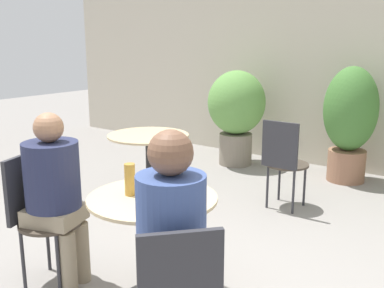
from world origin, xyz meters
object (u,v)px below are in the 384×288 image
object	(u,v)px
bistro_chair_3	(283,157)
beer_glass_2	(159,189)
seated_person_0	(55,186)
bistro_chair_0	(37,208)
potted_plant_1	(350,118)
cafe_table_far	(148,150)
seated_person_1	(171,239)
beer_glass_1	(130,179)
cafe_table_near	(153,222)
potted_plant_0	(236,109)
beer_glass_0	(165,178)

from	to	relation	value
bistro_chair_3	beer_glass_2	bearing A→B (deg)	94.04
seated_person_0	bistro_chair_0	bearing A→B (deg)	90.00
bistro_chair_3	potted_plant_1	distance (m)	1.34
cafe_table_far	seated_person_1	size ratio (longest dim) A/B	0.64
potted_plant_1	seated_person_1	bearing A→B (deg)	-84.35
beer_glass_1	bistro_chair_0	bearing A→B (deg)	-162.87
cafe_table_near	potted_plant_1	size ratio (longest dim) A/B	0.59
seated_person_0	potted_plant_0	size ratio (longest dim) A/B	0.95
seated_person_0	potted_plant_1	xyz separation A→B (m)	(0.81, 3.46, 0.05)
cafe_table_far	seated_person_1	distance (m)	2.51
cafe_table_far	seated_person_0	world-z (taller)	seated_person_0
cafe_table_near	beer_glass_2	distance (m)	0.29
bistro_chair_3	beer_glass_0	size ratio (longest dim) A/B	5.67
bistro_chair_3	cafe_table_far	bearing A→B (deg)	26.41
seated_person_0	cafe_table_near	bearing A→B (deg)	-90.00
cafe_table_near	seated_person_1	xyz separation A→B (m)	(0.52, -0.46, 0.21)
cafe_table_far	beer_glass_0	world-z (taller)	beer_glass_0
potted_plant_1	bistro_chair_0	bearing A→B (deg)	-105.16
bistro_chair_3	potted_plant_0	xyz separation A→B (m)	(-1.22, 1.15, 0.21)
cafe_table_near	seated_person_1	size ratio (longest dim) A/B	0.63
bistro_chair_0	cafe_table_near	bearing A→B (deg)	-90.00
bistro_chair_0	beer_glass_0	world-z (taller)	bistro_chair_0
cafe_table_near	beer_glass_1	bearing A→B (deg)	-154.85
beer_glass_1	beer_glass_2	xyz separation A→B (m)	(0.25, -0.01, -0.01)
bistro_chair_3	beer_glass_2	world-z (taller)	beer_glass_2
cafe_table_far	seated_person_0	xyz separation A→B (m)	(0.58, -1.55, 0.15)
bistro_chair_3	seated_person_1	world-z (taller)	seated_person_1
seated_person_1	beer_glass_2	size ratio (longest dim) A/B	6.80
seated_person_1	beer_glass_2	distance (m)	0.56
beer_glass_0	beer_glass_1	size ratio (longest dim) A/B	0.80
cafe_table_far	beer_glass_1	size ratio (longest dim) A/B	4.12
bistro_chair_0	potted_plant_0	xyz separation A→B (m)	(-0.47, 3.35, 0.21)
seated_person_0	beer_glass_1	xyz separation A→B (m)	(0.53, 0.16, 0.11)
beer_glass_0	potted_plant_0	size ratio (longest dim) A/B	0.13
seated_person_1	beer_glass_0	xyz separation A→B (m)	(-0.54, 0.60, 0.04)
bistro_chair_3	beer_glass_0	world-z (taller)	bistro_chair_3
cafe_table_far	bistro_chair_0	size ratio (longest dim) A/B	0.91
seated_person_0	beer_glass_0	size ratio (longest dim) A/B	7.56
beer_glass_0	potted_plant_1	xyz separation A→B (m)	(0.17, 3.10, -0.04)
cafe_table_near	potted_plant_0	xyz separation A→B (m)	(-1.27, 3.08, 0.20)
cafe_table_near	potted_plant_0	bearing A→B (deg)	112.36
seated_person_0	potted_plant_0	xyz separation A→B (m)	(-0.61, 3.30, 0.04)
cafe_table_far	potted_plant_0	world-z (taller)	potted_plant_0
seated_person_0	potted_plant_1	bearing A→B (deg)	-31.59
bistro_chair_0	beer_glass_2	world-z (taller)	beer_glass_2
bistro_chair_0	potted_plant_1	distance (m)	3.64
beer_glass_0	potted_plant_1	world-z (taller)	potted_plant_1
beer_glass_1	potted_plant_1	bearing A→B (deg)	85.15
potted_plant_1	cafe_table_near	bearing A→B (deg)	-92.69
bistro_chair_3	potted_plant_1	world-z (taller)	potted_plant_1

